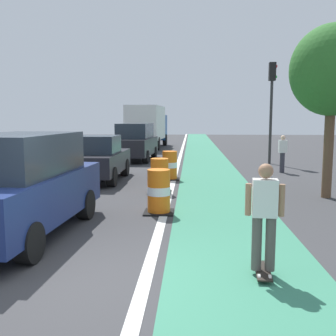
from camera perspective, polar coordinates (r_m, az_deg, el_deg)
ground_plane at (r=6.13m, az=-12.00°, el=-15.38°), size 100.00×100.00×0.00m
bike_lane_strip at (r=17.63m, az=6.08°, el=-0.39°), size 2.50×80.00×0.01m
lane_divider_stripe at (r=17.62m, az=1.20°, el=-0.35°), size 0.20×80.00×0.01m
skateboarder_on_lane at (r=6.01m, az=13.81°, el=-6.75°), size 0.57×0.82×1.69m
parked_suv_nearest at (r=8.30m, az=-20.53°, el=-2.27°), size 2.12×4.70×2.04m
parked_sedan_second at (r=14.90m, az=-10.32°, el=1.34°), size 1.95×4.12×1.70m
parked_suv_third at (r=21.82m, az=-4.75°, el=3.82°), size 2.12×4.70×2.04m
traffic_barrel_front at (r=9.71m, az=-1.34°, el=-3.49°), size 0.73×0.73×1.09m
traffic_barrel_mid at (r=12.31m, az=-1.23°, el=-1.19°), size 0.73×0.73×1.09m
traffic_barrel_back at (r=14.98m, az=0.25°, el=0.34°), size 0.73×0.73×1.09m
delivery_truck_down_block at (r=30.81m, az=-2.94°, el=6.36°), size 2.62×7.69×3.23m
traffic_light_corner at (r=20.82m, az=14.82°, el=10.23°), size 0.41×0.32×5.10m
pedestrian_crossing at (r=17.54m, az=16.29°, el=2.15°), size 0.34×0.20×1.61m
street_tree_sidewalk at (r=12.45m, az=22.75°, el=12.83°), size 2.40×2.40×5.00m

